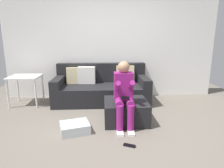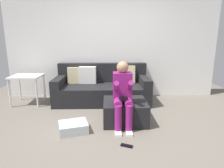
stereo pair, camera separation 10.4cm
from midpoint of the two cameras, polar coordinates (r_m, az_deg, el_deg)
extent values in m
plane|color=#6B6359|center=(3.22, 2.04, -13.39)|extent=(6.69, 6.69, 0.00)
cube|color=white|center=(4.84, 0.77, 10.87)|extent=(5.15, 0.10, 2.48)
cube|color=black|center=(4.47, -2.26, -2.81)|extent=(2.13, 0.96, 0.41)
cube|color=black|center=(4.74, -2.24, 3.47)|extent=(2.13, 0.21, 0.46)
cube|color=black|center=(4.52, -14.67, 0.79)|extent=(0.19, 0.96, 0.18)
cube|color=black|center=(4.49, 10.16, 0.94)|extent=(0.19, 0.96, 0.18)
cube|color=beige|center=(4.62, -10.03, 2.52)|extent=(0.39, 0.18, 0.39)
cube|color=white|center=(4.58, -6.59, 2.65)|extent=(0.40, 0.17, 0.40)
cube|color=beige|center=(4.60, 4.86, 2.86)|extent=(0.42, 0.17, 0.42)
cube|color=black|center=(3.47, 4.69, -8.01)|extent=(0.75, 0.72, 0.38)
cube|color=#8C1E72|center=(3.23, 4.02, -0.60)|extent=(0.31, 0.22, 0.46)
sphere|color=tan|center=(3.17, 4.11, 5.00)|extent=(0.19, 0.19, 0.19)
cylinder|color=#8C1E72|center=(3.13, 2.65, -5.42)|extent=(0.13, 0.32, 0.13)
cylinder|color=#8C1E72|center=(3.06, 2.82, -10.02)|extent=(0.11, 0.11, 0.41)
cube|color=white|center=(3.10, 2.86, -14.20)|extent=(0.10, 0.22, 0.03)
cylinder|color=#8C1E72|center=(3.09, 2.19, -1.03)|extent=(0.08, 0.35, 0.28)
cylinder|color=#8C1E72|center=(3.15, 5.78, -5.37)|extent=(0.13, 0.32, 0.13)
cylinder|color=#8C1E72|center=(3.08, 6.05, -9.95)|extent=(0.11, 0.11, 0.41)
cube|color=white|center=(3.12, 6.10, -14.10)|extent=(0.10, 0.22, 0.03)
cylinder|color=#8C1E72|center=(3.12, 6.26, -0.85)|extent=(0.08, 0.33, 0.27)
cube|color=black|center=(3.03, 4.40, -4.10)|extent=(0.14, 0.06, 0.03)
cube|color=silver|center=(3.18, -10.46, -12.48)|extent=(0.52, 0.47, 0.15)
cube|color=white|center=(4.65, -23.47, 2.13)|extent=(0.64, 0.57, 0.03)
cylinder|color=white|center=(4.61, -27.58, -2.51)|extent=(0.04, 0.04, 0.62)
cylinder|color=white|center=(4.39, -20.78, -2.59)|extent=(0.04, 0.04, 0.62)
cylinder|color=white|center=(5.06, -25.12, -0.96)|extent=(0.04, 0.04, 0.62)
cylinder|color=white|center=(4.85, -18.85, -0.96)|extent=(0.04, 0.04, 0.62)
cube|color=black|center=(2.79, 5.50, -17.76)|extent=(0.17, 0.12, 0.02)
camera|label=1|loc=(0.05, -89.23, 0.18)|focal=30.83mm
camera|label=2|loc=(0.05, 90.77, -0.18)|focal=30.83mm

